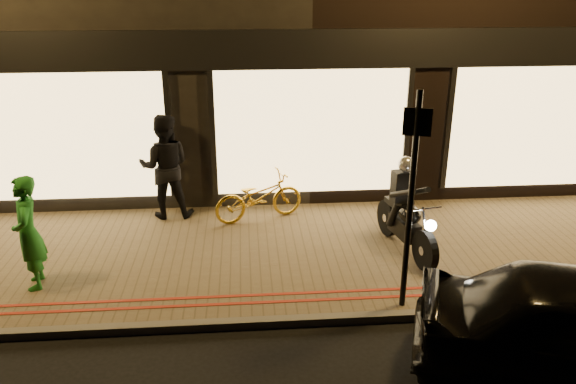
% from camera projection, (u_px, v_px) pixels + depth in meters
% --- Properties ---
extents(ground, '(90.00, 90.00, 0.00)m').
position_uv_depth(ground, '(344.00, 325.00, 7.55)').
color(ground, black).
rests_on(ground, ground).
extents(sidewalk, '(50.00, 4.00, 0.12)m').
position_uv_depth(sidewalk, '(324.00, 252.00, 9.39)').
color(sidewalk, brown).
rests_on(sidewalk, ground).
extents(kerb_stone, '(50.00, 0.14, 0.12)m').
position_uv_depth(kerb_stone, '(344.00, 319.00, 7.58)').
color(kerb_stone, '#59544C').
rests_on(kerb_stone, ground).
extents(red_kerb_lines, '(50.00, 0.26, 0.01)m').
position_uv_depth(red_kerb_lines, '(338.00, 295.00, 8.02)').
color(red_kerb_lines, maroon).
rests_on(red_kerb_lines, sidewalk).
extents(motorcycle, '(0.69, 1.92, 1.59)m').
position_uv_depth(motorcycle, '(406.00, 216.00, 9.14)').
color(motorcycle, black).
rests_on(motorcycle, sidewalk).
extents(sign_post, '(0.34, 0.13, 3.00)m').
position_uv_depth(sign_post, '(411.00, 192.00, 7.20)').
color(sign_post, black).
rests_on(sign_post, sidewalk).
extents(bicycle_gold, '(1.79, 1.09, 0.89)m').
position_uv_depth(bicycle_gold, '(259.00, 197.00, 10.37)').
color(bicycle_gold, gold).
rests_on(bicycle_gold, sidewalk).
extents(person_green, '(0.55, 0.70, 1.70)m').
position_uv_depth(person_green, '(28.00, 233.00, 7.99)').
color(person_green, '#1C6B20').
rests_on(person_green, sidewalk).
extents(person_dark, '(0.96, 0.75, 1.96)m').
position_uv_depth(person_dark, '(165.00, 167.00, 10.33)').
color(person_dark, black).
rests_on(person_dark, sidewalk).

